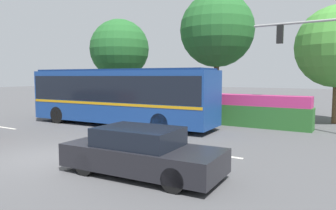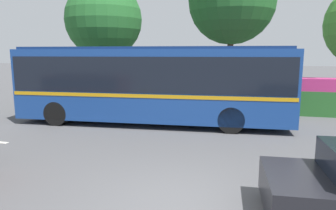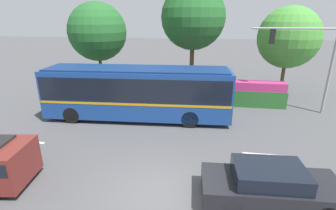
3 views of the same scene
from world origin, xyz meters
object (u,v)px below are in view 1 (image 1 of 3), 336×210
street_tree_left (120,49)px  street_tree_centre (217,30)px  sedan_foreground (141,152)px  city_bus (120,94)px  traffic_light_pole (334,55)px

street_tree_left → street_tree_centre: street_tree_centre is taller
street_tree_centre → sedan_foreground: bearing=-75.5°
sedan_foreground → city_bus: bearing=130.8°
city_bus → traffic_light_pole: traffic_light_pole is taller
city_bus → sedan_foreground: bearing=130.7°
street_tree_centre → street_tree_left: bearing=-167.9°
sedan_foreground → street_tree_centre: 15.27m
street_tree_left → street_tree_centre: bearing=12.1°
sedan_foreground → street_tree_centre: (-3.59, 13.83, 5.39)m
city_bus → traffic_light_pole: size_ratio=2.03×
city_bus → sedan_foreground: 9.38m
traffic_light_pole → sedan_foreground: bearing=66.4°
city_bus → street_tree_left: street_tree_left is taller
city_bus → street_tree_centre: bearing=-115.3°
sedan_foreground → street_tree_left: 17.07m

